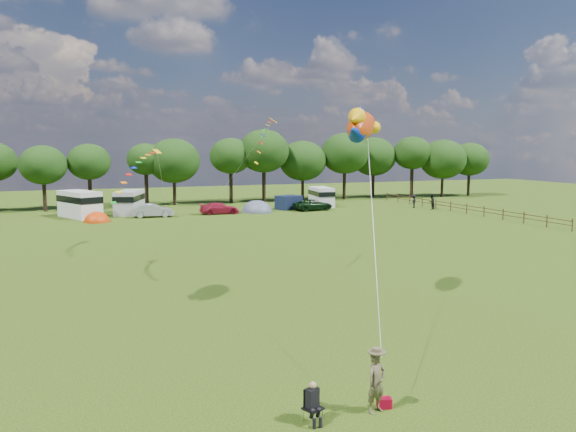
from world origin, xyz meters
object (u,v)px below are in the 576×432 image
object	(u,v)px
car_c	(219,208)
campervan_b	(80,203)
car_b	(153,211)
kite_flyer	(376,382)
campervan_d	(321,196)
walker_b	(414,201)
camp_chair	(312,398)
tent_greyblue	(257,212)
campervan_c	(129,202)
tent_orange	(97,222)
fish_kite	(360,126)
walker_a	(432,202)
car_d	(313,205)

from	to	relation	value
car_c	campervan_b	world-z (taller)	campervan_b
car_b	kite_flyer	size ratio (longest dim) A/B	2.36
campervan_d	kite_flyer	distance (m)	58.07
campervan_d	walker_b	distance (m)	11.94
campervan_d	camp_chair	distance (m)	58.79
car_b	tent_greyblue	xyz separation A→B (m)	(12.40, 0.66, -0.73)
campervan_c	campervan_d	xyz separation A→B (m)	(24.49, -0.12, -0.11)
campervan_c	tent_orange	size ratio (longest dim) A/B	2.04
campervan_c	tent_orange	world-z (taller)	campervan_c
car_c	tent_orange	size ratio (longest dim) A/B	1.50
fish_kite	walker_a	xyz separation A→B (m)	(28.69, 34.46, -7.86)
walker_a	kite_flyer	bearing A→B (deg)	27.95
campervan_b	fish_kite	distance (m)	44.04
car_d	camp_chair	size ratio (longest dim) A/B	4.10
fish_kite	tent_orange	bearing A→B (deg)	56.56
campervan_d	fish_kite	bearing A→B (deg)	165.39
campervan_c	walker_a	distance (m)	36.85
car_b	campervan_d	world-z (taller)	campervan_d
tent_greyblue	kite_flyer	bearing A→B (deg)	-103.86
campervan_c	campervan_d	world-z (taller)	campervan_c
walker_a	walker_b	xyz separation A→B (m)	(-1.02, 2.44, -0.08)
tent_greyblue	walker_b	size ratio (longest dim) A/B	2.41
tent_orange	fish_kite	world-z (taller)	fish_kite
tent_orange	fish_kite	xyz separation A→B (m)	(11.03, -36.97, 8.77)
car_d	fish_kite	xyz separation A→B (m)	(-14.39, -38.81, 8.11)
tent_greyblue	car_c	bearing A→B (deg)	-176.24
tent_orange	car_b	bearing A→B (deg)	18.12
campervan_d	camp_chair	bearing A→B (deg)	162.88
car_d	campervan_b	world-z (taller)	campervan_b
kite_flyer	car_d	bearing A→B (deg)	51.58
tent_orange	kite_flyer	size ratio (longest dim) A/B	1.64
car_d	camp_chair	bearing A→B (deg)	150.76
car_b	walker_b	distance (m)	32.78
campervan_b	kite_flyer	world-z (taller)	campervan_b
car_b	tent_greyblue	bearing A→B (deg)	-81.93
car_c	tent_greyblue	world-z (taller)	tent_greyblue
campervan_b	campervan_d	distance (m)	30.00
car_d	kite_flyer	bearing A→B (deg)	152.78
camp_chair	fish_kite	xyz separation A→B (m)	(7.06, 10.61, 8.07)
walker_a	fish_kite	bearing A→B (deg)	24.93
kite_flyer	fish_kite	world-z (taller)	fish_kite
kite_flyer	tent_orange	bearing A→B (deg)	80.16
campervan_b	tent_greyblue	distance (m)	20.15
car_d	campervan_d	size ratio (longest dim) A/B	0.93
car_c	campervan_d	xyz separation A→B (m)	(14.68, 3.59, 0.69)
tent_orange	fish_kite	bearing A→B (deg)	-73.38
tent_greyblue	tent_orange	bearing A→B (deg)	-171.90
camp_chair	walker_b	bearing A→B (deg)	30.79
fish_kite	campervan_c	bearing A→B (deg)	49.39
tent_orange	walker_b	bearing A→B (deg)	-0.10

